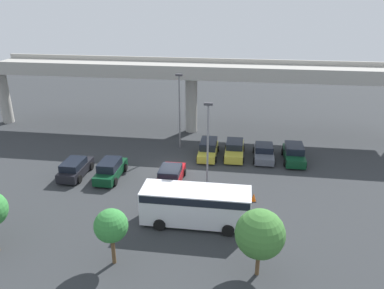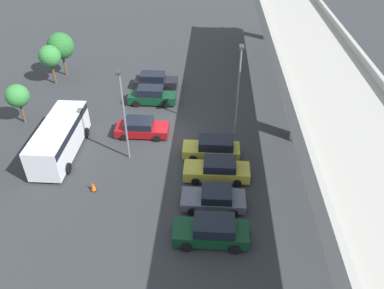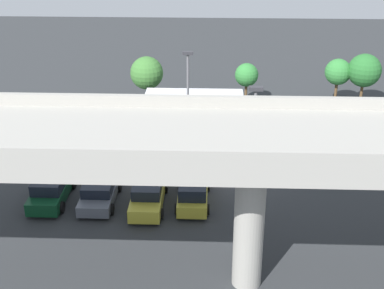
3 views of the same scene
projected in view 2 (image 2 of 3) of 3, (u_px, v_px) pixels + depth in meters
The scene contains 16 objects.
ground_plane at pixel (167, 134), 32.33m from camera, with size 101.92×101.92×0.00m, color #2D3033.
highway_overpass at pixel (313, 64), 27.80m from camera, with size 48.93×6.11×8.26m.
parked_car_0 at pixel (155, 81), 38.95m from camera, with size 2.00×4.37×1.59m.
parked_car_1 at pixel (152, 96), 36.29m from camera, with size 1.97×4.58×1.69m.
parked_car_2 at pixel (141, 128), 31.93m from camera, with size 2.18×4.46×1.45m.
parked_car_3 at pixel (213, 148), 29.45m from camera, with size 1.99×4.48×1.62m.
parked_car_4 at pixel (217, 170), 27.34m from camera, with size 2.03×4.82×1.58m.
parked_car_5 at pixel (214, 199), 25.02m from camera, with size 2.12×4.31×1.43m.
parked_car_6 at pixel (212, 231), 22.62m from camera, with size 2.10×4.57×1.63m.
shuttle_bus at pixel (59, 137), 29.25m from camera, with size 7.67×2.77×2.69m.
lamp_post_near_aisle at pixel (239, 85), 29.69m from camera, with size 0.70×0.35×7.93m.
lamp_post_mid_lot at pixel (123, 109), 27.15m from camera, with size 0.70×0.35×7.45m.
tree_front_left at pixel (61, 46), 39.91m from camera, with size 2.82×2.82×4.76m.
tree_front_centre at pixel (50, 56), 38.44m from camera, with size 2.24×2.24×4.18m.
tree_front_right at pixel (17, 96), 32.38m from camera, with size 2.03×2.03×3.70m.
traffic_cone at pixel (93, 187), 26.48m from camera, with size 0.44×0.44×0.70m.
Camera 2 is at (26.49, 3.70, 18.32)m, focal length 35.00 mm.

